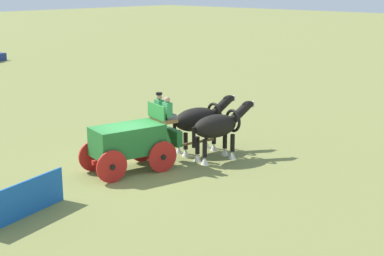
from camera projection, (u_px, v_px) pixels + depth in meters
ground_plane at (128, 171)px, 20.76m from camera, size 220.00×220.00×0.00m
show_wagon at (132, 140)px, 20.56m from camera, size 5.54×2.27×2.75m
draft_horse_near at (199, 120)px, 22.91m from camera, size 3.01×1.38×2.19m
draft_horse_off at (218, 127)px, 21.87m from camera, size 2.93×1.31×2.18m
sponsor_banner at (24, 200)px, 16.59m from camera, size 3.14×0.75×1.10m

